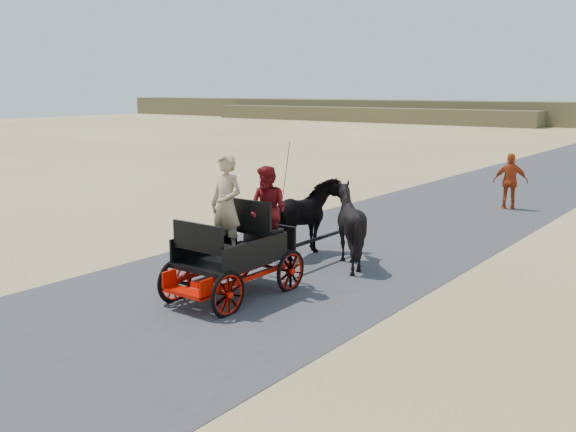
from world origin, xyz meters
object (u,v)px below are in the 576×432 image
Objects in this scene: carriage at (234,276)px; horse_right at (349,225)px; pedestrian at (510,181)px; horse_left at (306,219)px.

carriage is 3.09m from horse_right.
pedestrian is at bearing 84.25° from carriage.
carriage is 11.49m from pedestrian.
pedestrian reaches higher than horse_left.
carriage is 1.39× the size of pedestrian.
carriage is at bearing 100.39° from horse_left.
pedestrian is (1.70, 8.42, 0.02)m from horse_left.
horse_right is 8.45m from pedestrian.
pedestrian is (0.60, 8.42, 0.01)m from horse_right.
horse_left is at bearing 100.39° from carriage.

